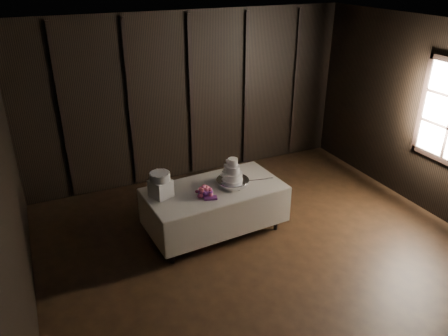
{
  "coord_description": "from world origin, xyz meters",
  "views": [
    {
      "loc": [
        -2.62,
        -3.66,
        3.74
      ],
      "look_at": [
        -0.28,
        1.45,
        1.05
      ],
      "focal_mm": 35.0,
      "sensor_mm": 36.0,
      "label": 1
    }
  ],
  "objects_px": {
    "box_pedestal": "(161,188)",
    "small_cake": "(160,177)",
    "wedding_cake": "(232,172)",
    "cake_stand": "(233,182)",
    "bouquet": "(204,192)",
    "display_table": "(215,208)"
  },
  "relations": [
    {
      "from": "box_pedestal",
      "to": "small_cake",
      "type": "bearing_deg",
      "value": 0.0
    },
    {
      "from": "wedding_cake",
      "to": "box_pedestal",
      "type": "relative_size",
      "value": 1.3
    },
    {
      "from": "box_pedestal",
      "to": "small_cake",
      "type": "relative_size",
      "value": 0.93
    },
    {
      "from": "cake_stand",
      "to": "wedding_cake",
      "type": "relative_size",
      "value": 1.44
    },
    {
      "from": "bouquet",
      "to": "small_cake",
      "type": "relative_size",
      "value": 1.39
    },
    {
      "from": "small_cake",
      "to": "cake_stand",
      "type": "bearing_deg",
      "value": -6.42
    },
    {
      "from": "wedding_cake",
      "to": "bouquet",
      "type": "distance_m",
      "value": 0.51
    },
    {
      "from": "wedding_cake",
      "to": "small_cake",
      "type": "distance_m",
      "value": 1.03
    },
    {
      "from": "display_table",
      "to": "wedding_cake",
      "type": "distance_m",
      "value": 0.62
    },
    {
      "from": "display_table",
      "to": "small_cake",
      "type": "distance_m",
      "value": 1.01
    },
    {
      "from": "display_table",
      "to": "cake_stand",
      "type": "bearing_deg",
      "value": -10.2
    },
    {
      "from": "wedding_cake",
      "to": "bouquet",
      "type": "height_order",
      "value": "wedding_cake"
    },
    {
      "from": "cake_stand",
      "to": "bouquet",
      "type": "bearing_deg",
      "value": -166.78
    },
    {
      "from": "display_table",
      "to": "cake_stand",
      "type": "height_order",
      "value": "cake_stand"
    },
    {
      "from": "cake_stand",
      "to": "box_pedestal",
      "type": "relative_size",
      "value": 1.86
    },
    {
      "from": "display_table",
      "to": "box_pedestal",
      "type": "relative_size",
      "value": 7.91
    },
    {
      "from": "cake_stand",
      "to": "box_pedestal",
      "type": "xyz_separation_m",
      "value": [
        -1.05,
        0.12,
        0.08
      ]
    },
    {
      "from": "small_cake",
      "to": "box_pedestal",
      "type": "bearing_deg",
      "value": 0.0
    },
    {
      "from": "display_table",
      "to": "small_cake",
      "type": "xyz_separation_m",
      "value": [
        -0.77,
        0.09,
        0.65
      ]
    },
    {
      "from": "display_table",
      "to": "bouquet",
      "type": "distance_m",
      "value": 0.49
    },
    {
      "from": "bouquet",
      "to": "box_pedestal",
      "type": "height_order",
      "value": "box_pedestal"
    },
    {
      "from": "bouquet",
      "to": "box_pedestal",
      "type": "relative_size",
      "value": 1.49
    }
  ]
}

